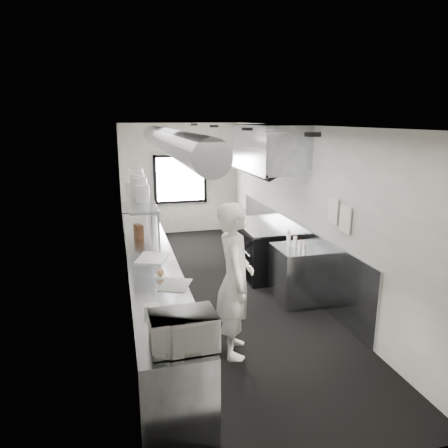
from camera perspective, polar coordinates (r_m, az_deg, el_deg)
floor at (r=7.40m, az=-0.98°, el=-9.01°), size 3.00×8.00×0.01m
ceiling at (r=6.80m, az=-1.08°, el=13.23°), size 3.00×8.00×0.01m
wall_back at (r=10.84m, az=-5.97°, el=6.10°), size 3.00×0.02×2.80m
wall_front at (r=3.41m, az=15.21°, el=-12.76°), size 3.00×0.02×2.80m
wall_left at (r=6.79m, az=-13.44°, el=0.91°), size 0.02×8.00×2.80m
wall_right at (r=7.45m, az=10.28°, el=2.24°), size 0.02×8.00×2.80m
wall_cladding at (r=7.92m, az=8.98°, el=-3.35°), size 0.03×5.50×1.10m
hvac_duct at (r=7.08m, az=-7.46°, el=11.13°), size 0.40×6.40×0.40m
service_window at (r=10.80m, az=-5.94°, el=6.07°), size 1.36×0.05×1.25m
exhaust_hood at (r=7.80m, az=5.71°, el=10.28°), size 0.81×2.20×0.88m
prep_counter at (r=6.61m, az=-9.80°, el=-7.93°), size 0.70×6.00×0.90m
pass_shelf at (r=7.75m, az=-11.39°, el=3.66°), size 0.45×3.00×0.68m
range at (r=8.14m, az=4.99°, el=-3.33°), size 0.88×1.60×0.94m
bottle_station at (r=6.96m, az=9.69°, el=-6.75°), size 0.65×0.80×0.90m
far_work_table at (r=10.13m, az=-11.59°, el=-0.17°), size 0.70×1.20×0.90m
notice_sheet_a at (r=6.35m, az=14.59°, el=1.78°), size 0.02×0.28×0.38m
notice_sheet_b at (r=6.06m, az=16.14°, el=0.62°), size 0.02×0.28×0.38m
line_cook at (r=5.21m, az=1.48°, el=-7.65°), size 0.60×0.79×1.95m
microwave at (r=3.90m, az=-5.59°, el=-14.21°), size 0.56×0.44×0.33m
deli_tub_a at (r=4.58m, az=-9.40°, el=-11.39°), size 0.17×0.17×0.11m
deli_tub_b at (r=4.61m, az=-10.04°, el=-11.32°), size 0.17×0.17×0.09m
newspaper at (r=5.30m, az=-6.66°, el=-8.21°), size 0.48×0.53×0.01m
small_plate at (r=5.57m, az=-8.61°, el=-7.09°), size 0.19×0.19×0.01m
pastry at (r=5.55m, az=-8.63°, el=-6.55°), size 0.10×0.10×0.10m
cutting_board at (r=6.31m, az=-9.75°, el=-4.54°), size 0.55×0.64×0.02m
knife_block at (r=7.37m, az=-11.51°, el=-1.00°), size 0.17×0.24×0.24m
plate_stack_a at (r=7.06m, az=-11.03°, el=4.08°), size 0.29×0.29×0.27m
plate_stack_b at (r=7.52m, az=-11.39°, el=4.90°), size 0.28×0.28×0.33m
plate_stack_c at (r=7.84m, az=-11.65°, el=5.34°), size 0.33×0.33×0.35m
plate_stack_d at (r=8.35m, az=-11.81°, el=6.02°), size 0.27×0.27×0.40m
squeeze_bottle_a at (r=6.49m, az=10.87°, el=-3.32°), size 0.06×0.06×0.18m
squeeze_bottle_b at (r=6.65m, az=10.27°, el=-2.92°), size 0.06×0.06×0.17m
squeeze_bottle_c at (r=6.82m, az=9.64°, el=-2.39°), size 0.08×0.08×0.18m
squeeze_bottle_d at (r=6.92m, az=8.82°, el=-2.17°), size 0.07×0.07×0.17m
squeeze_bottle_e at (r=7.06m, az=8.77°, el=-1.73°), size 0.08×0.08×0.20m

